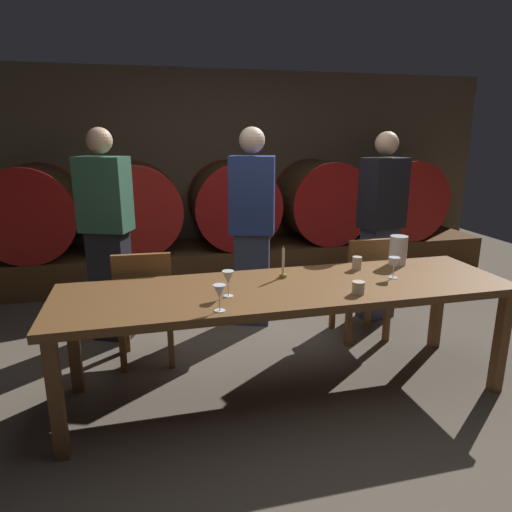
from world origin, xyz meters
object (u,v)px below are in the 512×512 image
Objects in this scene: chair_left at (145,302)px; guest_right at (381,226)px; dining_table at (288,295)px; candle_center at (283,268)px; wine_glass_center at (228,278)px; guest_left at (107,236)px; pitcher at (398,250)px; wine_barrel_right at (320,201)px; wine_glass_left at (219,293)px; wine_barrel_center at (233,204)px; wine_glass_right at (394,263)px; wine_barrel_far_left at (33,211)px; guest_center at (252,227)px; cup_right at (357,263)px; wine_barrel_far_right at (396,198)px; cup_left at (358,288)px; chair_right at (365,283)px; wine_barrel_left at (136,208)px.

guest_right reaches higher than chair_left.
chair_left is at bearing 145.78° from dining_table.
wine_glass_center is at bearing -147.19° from candle_center.
pitcher is at bearing 179.75° from guest_left.
wine_glass_left is (-1.77, -2.97, -0.02)m from wine_barrel_right.
wine_barrel_center reaches higher than wine_glass_right.
wine_barrel_center is 2.50m from pitcher.
guest_right is 11.30× the size of wine_glass_left.
wine_barrel_center is at bearing 78.27° from wine_glass_center.
guest_center reaches higher than wine_barrel_far_left.
cup_right is (1.74, -0.92, -0.09)m from guest_left.
chair_left is 1.55m from cup_right.
wine_barrel_center is 0.34× the size of dining_table.
pitcher reaches higher than chair_left.
wine_barrel_far_right is 2.71m from guest_center.
dining_table is at bearing 146.07° from cup_left.
guest_center is 18.73× the size of cup_right.
cup_right is at bearing 18.22° from wine_glass_center.
guest_right reaches higher than wine_glass_right.
wine_barrel_right is at bearing -125.53° from guest_left.
pitcher is (0.06, -0.35, 0.36)m from chair_right.
wine_barrel_far_right is 12.70× the size of cup_left.
wine_barrel_far_left is at bearing 120.20° from wine_glass_center.
wine_barrel_left is 10.68× the size of cup_right.
wine_barrel_left is 2.74m from chair_right.
guest_right is (-1.11, -1.63, -0.00)m from wine_barrel_far_right.
dining_table is at bearing -96.01° from candle_center.
guest_right reaches higher than pitcher.
wine_barrel_left is 1.00× the size of wine_barrel_center.
wine_barrel_right is 2.86m from guest_left.
wine_barrel_far_left is at bearing -42.24° from guest_right.
chair_right is 0.51× the size of guest_center.
wine_glass_right reaches higher than chair_left.
wine_glass_center is (-0.42, -0.27, 0.05)m from candle_center.
wine_glass_center reaches higher than wine_glass_left.
wine_glass_left is 1.26m from wine_glass_right.
cup_left is at bearing -86.18° from wine_barrel_center.
wine_glass_right is (1.62, -0.62, 0.36)m from chair_left.
wine_barrel_far_right reaches higher than wine_glass_left.
wine_glass_right reaches higher than dining_table.
candle_center is at bearing -93.44° from wine_barrel_center.
dining_table is (2.01, -2.66, -0.19)m from wine_barrel_far_left.
wine_glass_left is (-0.49, -0.31, 0.17)m from dining_table.
wine_barrel_far_left is 2.17m from wine_barrel_center.
cup_right is (0.99, 0.32, -0.07)m from wine_glass_center.
chair_right is (2.87, -2.03, -0.38)m from wine_barrel_far_left.
wine_barrel_left is (1.07, 0.00, 0.00)m from wine_barrel_far_left.
guest_right reaches higher than wine_barrel_right.
wine_glass_right is (0.73, -0.01, 0.17)m from dining_table.
cup_left is at bearing 61.20° from chair_right.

